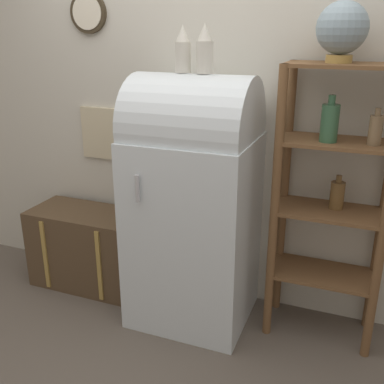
{
  "coord_description": "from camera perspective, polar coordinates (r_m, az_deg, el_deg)",
  "views": [
    {
      "loc": [
        0.91,
        -2.12,
        1.77
      ],
      "look_at": [
        -0.01,
        0.24,
        0.85
      ],
      "focal_mm": 42.0,
      "sensor_mm": 36.0,
      "label": 1
    }
  ],
  "objects": [
    {
      "name": "refrigerator",
      "position": [
        2.71,
        0.17,
        -0.97
      ],
      "size": [
        0.71,
        0.66,
        1.54
      ],
      "color": "silver",
      "rests_on": "ground_plane"
    },
    {
      "name": "shelf_unit",
      "position": [
        2.62,
        17.4,
        0.29
      ],
      "size": [
        0.62,
        0.35,
        1.61
      ],
      "color": "brown",
      "rests_on": "ground_plane"
    },
    {
      "name": "globe",
      "position": [
        2.48,
        18.52,
        19.05
      ],
      "size": [
        0.26,
        0.26,
        0.3
      ],
      "color": "#AD8942",
      "rests_on": "shelf_unit"
    },
    {
      "name": "ground_plane",
      "position": [
        2.91,
        -1.61,
        -17.45
      ],
      "size": [
        12.0,
        12.0,
        0.0
      ],
      "primitive_type": "plane",
      "color": "#60564C"
    },
    {
      "name": "suitcase_trunk",
      "position": [
        3.35,
        -13.02,
        -6.92
      ],
      "size": [
        0.8,
        0.41,
        0.57
      ],
      "color": "brown",
      "rests_on": "ground_plane"
    },
    {
      "name": "vase_left",
      "position": [
        2.57,
        -1.17,
        17.51
      ],
      "size": [
        0.09,
        0.09,
        0.25
      ],
      "color": "beige",
      "rests_on": "refrigerator"
    },
    {
      "name": "vase_center",
      "position": [
        2.52,
        1.62,
        17.54
      ],
      "size": [
        0.09,
        0.09,
        0.26
      ],
      "color": "beige",
      "rests_on": "refrigerator"
    },
    {
      "name": "wall_back",
      "position": [
        2.88,
        2.59,
        11.61
      ],
      "size": [
        7.0,
        0.09,
        2.7
      ],
      "color": "beige",
      "rests_on": "ground_plane"
    }
  ]
}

